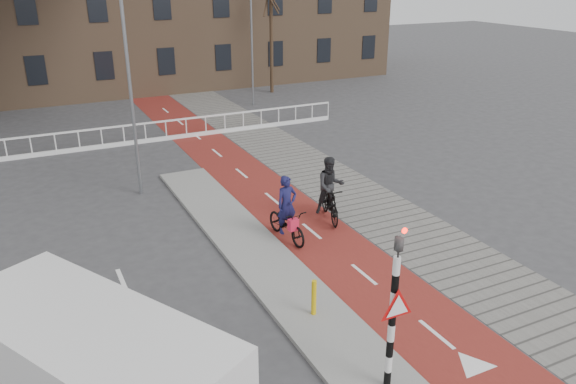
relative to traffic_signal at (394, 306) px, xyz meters
name	(u,v)px	position (x,y,z in m)	size (l,w,h in m)	color
ground	(357,328)	(0.60, 2.02, -1.99)	(120.00, 120.00, 0.00)	#38383A
bike_lane	(251,181)	(2.10, 12.02, -1.98)	(2.50, 60.00, 0.01)	maroon
sidewalk	(314,171)	(4.90, 12.02, -1.98)	(3.00, 60.00, 0.01)	slate
curb_island	(261,258)	(-0.10, 6.02, -1.93)	(1.80, 16.00, 0.12)	gray
traffic_signal	(394,306)	(0.00, 0.00, 0.00)	(0.80, 0.80, 3.68)	black
bollard	(314,297)	(-0.12, 2.84, -1.42)	(0.12, 0.12, 0.91)	gold
cyclist_near	(287,219)	(1.15, 6.88, -1.29)	(0.88, 2.04, 2.05)	black
cyclist_far	(330,194)	(3.05, 7.55, -1.09)	(1.10, 2.12, 2.16)	black
van	(94,376)	(-5.23, 1.40, -0.75)	(4.60, 5.87, 2.36)	silver
railing	(56,148)	(-4.40, 19.02, -1.68)	(28.00, 0.10, 0.99)	silver
tree_right	(271,34)	(9.86, 26.98, 1.76)	(0.23, 0.23, 7.50)	black
streetlight_near	(130,90)	(-2.06, 12.61, 1.88)	(0.12, 0.12, 7.74)	slate
streetlight_right	(252,41)	(7.28, 24.10, 1.82)	(0.12, 0.12, 7.62)	slate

